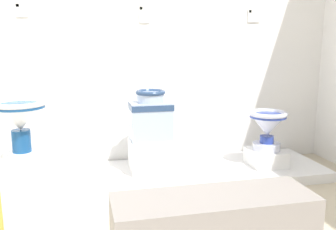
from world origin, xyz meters
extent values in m
cube|color=white|center=(1.86, 3.12, 1.49)|extent=(3.91, 0.06, 2.98)
cube|color=white|center=(1.86, 2.68, 0.04)|extent=(3.08, 0.79, 0.09)
cube|color=white|center=(0.80, 2.62, 0.19)|extent=(0.38, 0.39, 0.21)
cylinder|color=white|center=(0.80, 2.62, 0.32)|extent=(0.22, 0.22, 0.06)
cylinder|color=navy|center=(0.80, 2.62, 0.44)|extent=(0.14, 0.14, 0.17)
cone|color=white|center=(0.80, 2.62, 0.63)|extent=(0.40, 0.40, 0.21)
cylinder|color=navy|center=(0.80, 2.62, 0.72)|extent=(0.39, 0.39, 0.03)
torus|color=white|center=(0.80, 2.62, 0.74)|extent=(0.40, 0.40, 0.04)
cylinder|color=navy|center=(0.80, 2.62, 0.73)|extent=(0.28, 0.28, 0.01)
cube|color=white|center=(1.84, 2.72, 0.22)|extent=(0.36, 0.33, 0.28)
cube|color=#ADC1E1|center=(1.84, 2.72, 0.53)|extent=(0.35, 0.25, 0.33)
cube|color=navy|center=(1.84, 2.72, 0.66)|extent=(0.36, 0.26, 0.05)
cylinder|color=#ADC1E1|center=(1.84, 2.72, 0.73)|extent=(0.23, 0.23, 0.08)
torus|color=navy|center=(1.84, 2.72, 0.78)|extent=(0.25, 0.25, 0.04)
cube|color=white|center=(2.90, 2.63, 0.16)|extent=(0.30, 0.33, 0.14)
cylinder|color=silver|center=(2.90, 2.63, 0.26)|extent=(0.25, 0.25, 0.07)
cylinder|color=#283C98|center=(2.90, 2.63, 0.33)|extent=(0.12, 0.12, 0.07)
cone|color=silver|center=(2.90, 2.63, 0.46)|extent=(0.33, 0.33, 0.20)
cylinder|color=#283C98|center=(2.90, 2.63, 0.54)|extent=(0.33, 0.33, 0.03)
torus|color=silver|center=(2.90, 2.63, 0.56)|extent=(0.35, 0.35, 0.04)
cylinder|color=#283C98|center=(2.90, 2.63, 0.56)|extent=(0.23, 0.23, 0.01)
cube|color=white|center=(0.81, 3.09, 1.46)|extent=(0.10, 0.01, 0.12)
cube|color=slate|center=(0.78, 3.09, 1.50)|extent=(0.02, 0.01, 0.02)
cube|color=white|center=(1.86, 3.09, 1.45)|extent=(0.10, 0.01, 0.16)
cube|color=#5B9E4C|center=(1.83, 3.09, 1.49)|extent=(0.02, 0.01, 0.02)
cube|color=white|center=(2.94, 3.09, 1.45)|extent=(0.13, 0.01, 0.13)
cube|color=#5B9E4C|center=(2.89, 3.09, 1.48)|extent=(0.02, 0.01, 0.02)
camera|label=1|loc=(1.28, -0.35, 1.19)|focal=39.80mm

